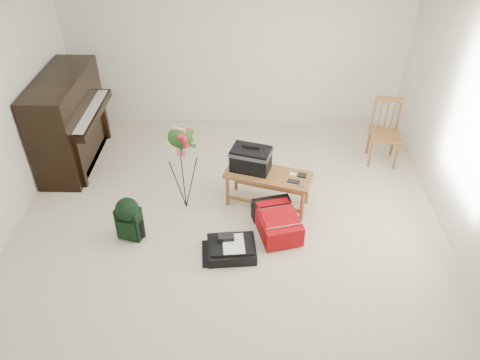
{
  "coord_description": "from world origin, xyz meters",
  "views": [
    {
      "loc": [
        0.24,
        -3.81,
        3.73
      ],
      "look_at": [
        0.13,
        0.35,
        0.62
      ],
      "focal_mm": 35.0,
      "sensor_mm": 36.0,
      "label": 1
    }
  ],
  "objects_px": {
    "red_suitcase": "(277,219)",
    "black_duffel": "(231,248)",
    "flower_stand": "(183,169)",
    "dining_chair": "(384,133)",
    "bench": "(255,166)",
    "piano": "(70,123)",
    "green_backpack": "(128,217)"
  },
  "relations": [
    {
      "from": "bench",
      "to": "dining_chair",
      "type": "distance_m",
      "value": 2.03
    },
    {
      "from": "red_suitcase",
      "to": "green_backpack",
      "type": "relative_size",
      "value": 1.39
    },
    {
      "from": "flower_stand",
      "to": "black_duffel",
      "type": "bearing_deg",
      "value": -38.45
    },
    {
      "from": "bench",
      "to": "black_duffel",
      "type": "relative_size",
      "value": 1.95
    },
    {
      "from": "bench",
      "to": "black_duffel",
      "type": "height_order",
      "value": "bench"
    },
    {
      "from": "bench",
      "to": "flower_stand",
      "type": "height_order",
      "value": "flower_stand"
    },
    {
      "from": "red_suitcase",
      "to": "black_duffel",
      "type": "distance_m",
      "value": 0.66
    },
    {
      "from": "piano",
      "to": "bench",
      "type": "height_order",
      "value": "piano"
    },
    {
      "from": "black_duffel",
      "to": "bench",
      "type": "bearing_deg",
      "value": 68.15
    },
    {
      "from": "black_duffel",
      "to": "flower_stand",
      "type": "height_order",
      "value": "flower_stand"
    },
    {
      "from": "piano",
      "to": "dining_chair",
      "type": "distance_m",
      "value": 4.26
    },
    {
      "from": "red_suitcase",
      "to": "green_backpack",
      "type": "distance_m",
      "value": 1.68
    },
    {
      "from": "piano",
      "to": "green_backpack",
      "type": "relative_size",
      "value": 2.79
    },
    {
      "from": "dining_chair",
      "to": "black_duffel",
      "type": "xyz_separation_m",
      "value": [
        -2.01,
        -1.89,
        -0.36
      ]
    },
    {
      "from": "dining_chair",
      "to": "flower_stand",
      "type": "height_order",
      "value": "flower_stand"
    },
    {
      "from": "red_suitcase",
      "to": "black_duffel",
      "type": "height_order",
      "value": "red_suitcase"
    },
    {
      "from": "green_backpack",
      "to": "black_duffel",
      "type": "bearing_deg",
      "value": 2.95
    },
    {
      "from": "piano",
      "to": "green_backpack",
      "type": "bearing_deg",
      "value": -54.84
    },
    {
      "from": "green_backpack",
      "to": "flower_stand",
      "type": "relative_size",
      "value": 0.46
    },
    {
      "from": "red_suitcase",
      "to": "black_duffel",
      "type": "bearing_deg",
      "value": -156.15
    },
    {
      "from": "piano",
      "to": "black_duffel",
      "type": "height_order",
      "value": "piano"
    },
    {
      "from": "flower_stand",
      "to": "bench",
      "type": "bearing_deg",
      "value": 21.47
    },
    {
      "from": "piano",
      "to": "green_backpack",
      "type": "xyz_separation_m",
      "value": [
        1.08,
        -1.54,
        -0.3
      ]
    },
    {
      "from": "bench",
      "to": "dining_chair",
      "type": "relative_size",
      "value": 1.21
    },
    {
      "from": "piano",
      "to": "black_duffel",
      "type": "distance_m",
      "value": 2.9
    },
    {
      "from": "piano",
      "to": "green_backpack",
      "type": "distance_m",
      "value": 1.91
    },
    {
      "from": "bench",
      "to": "black_duffel",
      "type": "bearing_deg",
      "value": -89.42
    },
    {
      "from": "dining_chair",
      "to": "red_suitcase",
      "type": "bearing_deg",
      "value": -128.71
    },
    {
      "from": "flower_stand",
      "to": "dining_chair",
      "type": "bearing_deg",
      "value": 37.59
    },
    {
      "from": "piano",
      "to": "dining_chair",
      "type": "bearing_deg",
      "value": 1.5
    },
    {
      "from": "piano",
      "to": "bench",
      "type": "xyz_separation_m",
      "value": [
        2.49,
        -0.89,
        -0.04
      ]
    },
    {
      "from": "red_suitcase",
      "to": "flower_stand",
      "type": "bearing_deg",
      "value": 145.92
    }
  ]
}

